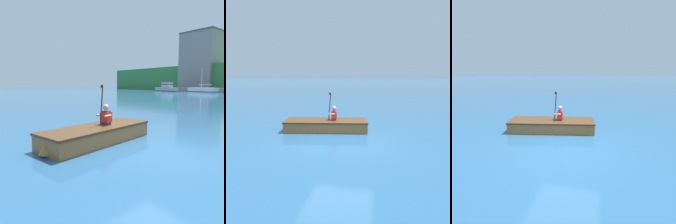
# 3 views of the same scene
# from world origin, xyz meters

# --- Properties ---
(ground_plane) EXTENTS (300.00, 300.00, 0.00)m
(ground_plane) POSITION_xyz_m (0.00, 0.00, 0.00)
(ground_plane) COLOR #28567F
(rowboat_foreground) EXTENTS (1.68, 3.54, 0.45)m
(rowboat_foreground) POSITION_xyz_m (-1.30, -0.84, 0.25)
(rowboat_foreground) COLOR #935B2D
(rowboat_foreground) RESTS_ON ground
(person_paddler) EXTENTS (0.40, 0.38, 1.12)m
(person_paddler) POSITION_xyz_m (-1.37, -0.48, 0.71)
(person_paddler) COLOR #592672
(person_paddler) RESTS_ON rowboat_foreground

